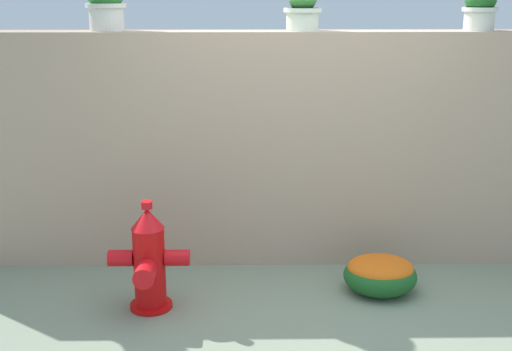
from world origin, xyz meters
TOP-DOWN VIEW (x-y plane):
  - ground_plane at (0.00, 0.00)m, footprint 24.00×24.00m
  - stone_wall at (0.00, 1.08)m, footprint 6.25×0.30m
  - potted_plant_2 at (0.03, 1.09)m, footprint 0.28×0.28m
  - potted_plant_3 at (1.35, 1.08)m, footprint 0.26×0.26m
  - fire_hydrant at (-1.04, 0.20)m, footprint 0.55×0.43m
  - flower_bush_left at (0.57, 0.43)m, footprint 0.53×0.47m

SIDE VIEW (x-z plane):
  - ground_plane at x=0.00m, z-range 0.00..0.00m
  - flower_bush_left at x=0.57m, z-range 0.01..0.28m
  - fire_hydrant at x=-1.04m, z-range -0.04..0.73m
  - stone_wall at x=0.00m, z-range 0.00..1.81m
  - potted_plant_2 at x=0.03m, z-range 1.82..2.16m
  - potted_plant_3 at x=1.35m, z-range 1.83..2.18m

